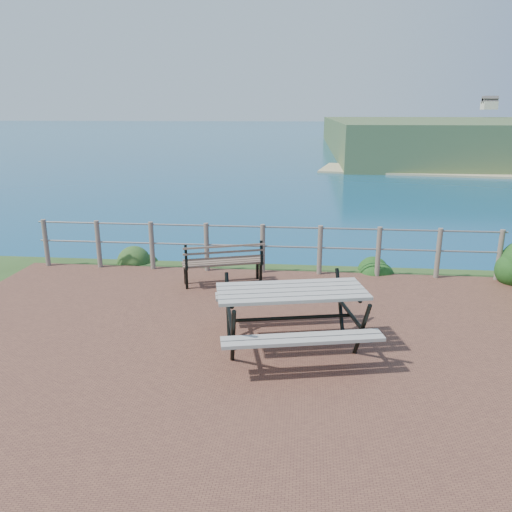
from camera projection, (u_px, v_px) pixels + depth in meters
The scene contains 7 objects.
ground at pixel (241, 347), 7.02m from camera, with size 10.00×7.00×0.12m, color brown.
ocean at pixel (306, 120), 198.07m from camera, with size 1200.00×1200.00×0.00m, color #15737E.
safety_railing at pixel (263, 246), 10.06m from camera, with size 9.40×0.10×1.00m.
picnic_table at pixel (291, 312), 6.84m from camera, with size 2.14×1.71×0.85m.
park_bench at pixel (223, 256), 9.39m from camera, with size 1.56×0.84×0.86m.
shrub_lip_west at pixel (141, 260), 11.14m from camera, with size 0.74×0.74×0.47m, color #254F1D.
shrub_lip_east at pixel (382, 271), 10.37m from camera, with size 0.66×0.66×0.36m, color #153C12.
Camera 1 is at (0.85, -6.33, 3.19)m, focal length 35.00 mm.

